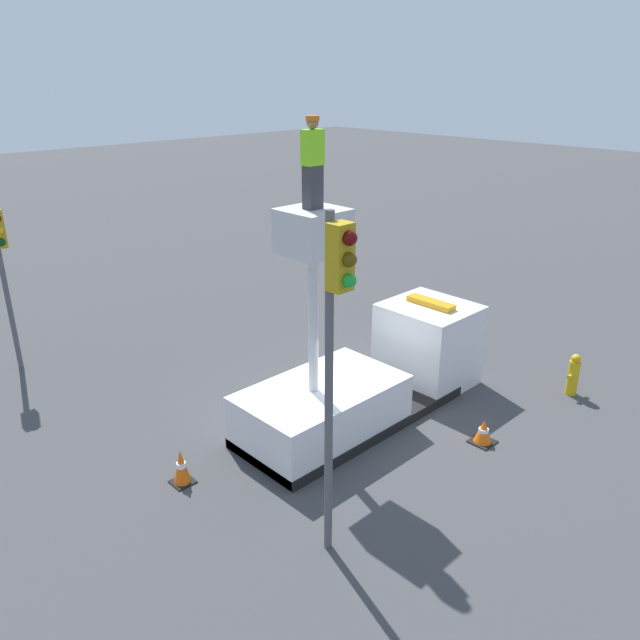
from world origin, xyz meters
TOP-DOWN VIEW (x-y plane):
  - ground_plane at (0.00, 0.00)m, footprint 120.00×120.00m
  - bucket_truck at (0.65, 0.00)m, footprint 6.84×2.26m
  - worker at (-1.26, 0.00)m, footprint 0.40×0.26m
  - traffic_light_pole at (-3.44, -2.81)m, footprint 0.34×0.57m
  - traffic_light_across at (-4.69, 8.31)m, footprint 0.34×0.57m
  - fire_hydrant at (5.03, -3.06)m, footprint 0.52×0.28m
  - traffic_cone_rear at (-4.29, 0.69)m, footprint 0.44×0.44m
  - traffic_cone_curbside at (1.41, -2.73)m, footprint 0.52×0.52m

SIDE VIEW (x-z plane):
  - ground_plane at x=0.00m, z-range 0.00..0.00m
  - traffic_cone_curbside at x=1.41m, z-range -0.02..0.55m
  - traffic_cone_rear at x=-4.29m, z-range -0.02..0.75m
  - fire_hydrant at x=5.03m, z-range -0.01..1.11m
  - bucket_truck at x=0.65m, z-range -1.67..3.62m
  - traffic_light_across at x=-4.69m, z-range 0.98..5.65m
  - traffic_light_pole at x=-3.44m, z-range 1.22..7.21m
  - worker at x=-1.26m, z-range 5.30..7.04m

